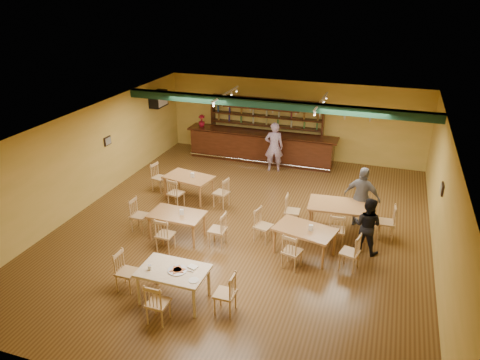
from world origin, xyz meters
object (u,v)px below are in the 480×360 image
(bar_counter, at_px, (261,147))
(dining_table_a, at_px, (189,187))
(patron_bar, at_px, (274,147))
(patron_right_a, at_px, (367,225))
(near_table, at_px, (174,285))
(dining_table_c, at_px, (178,225))
(dining_table_d, at_px, (304,241))
(dining_table_b, at_px, (338,218))

(bar_counter, xyz_separation_m, dining_table_a, (-1.23, -3.94, -0.19))
(patron_bar, bearing_deg, dining_table_a, 41.78)
(dining_table_a, distance_m, patron_bar, 3.71)
(patron_bar, relative_size, patron_right_a, 1.22)
(patron_right_a, bearing_deg, dining_table_a, 2.15)
(near_table, distance_m, patron_bar, 7.91)
(dining_table_c, distance_m, near_table, 2.67)
(dining_table_d, height_order, patron_right_a, patron_right_a)
(bar_counter, relative_size, dining_table_c, 4.02)
(dining_table_b, height_order, patron_bar, patron_bar)
(bar_counter, bearing_deg, dining_table_c, -94.55)
(dining_table_a, relative_size, dining_table_d, 1.01)
(near_table, bearing_deg, bar_counter, 94.33)
(patron_right_a, bearing_deg, near_table, 58.19)
(dining_table_b, xyz_separation_m, dining_table_c, (-4.06, -1.73, -0.05))
(bar_counter, xyz_separation_m, patron_bar, (0.72, -0.83, 0.35))
(dining_table_a, distance_m, patron_right_a, 5.78)
(near_table, bearing_deg, patron_right_a, 42.18)
(dining_table_a, relative_size, dining_table_c, 1.04)
(bar_counter, distance_m, dining_table_c, 6.31)
(dining_table_c, bearing_deg, dining_table_d, 5.60)
(bar_counter, relative_size, patron_right_a, 3.85)
(dining_table_d, xyz_separation_m, patron_bar, (-2.18, 5.19, 0.54))
(dining_table_c, distance_m, patron_right_a, 4.96)
(dining_table_c, bearing_deg, patron_right_a, 11.84)
(patron_right_a, bearing_deg, patron_bar, -34.87)
(dining_table_d, xyz_separation_m, patron_right_a, (1.46, 0.66, 0.38))
(near_table, height_order, patron_right_a, patron_right_a)
(dining_table_a, relative_size, dining_table_b, 0.90)
(dining_table_c, bearing_deg, dining_table_a, 108.31)
(dining_table_a, xyz_separation_m, patron_bar, (1.95, 3.11, 0.54))
(near_table, height_order, patron_bar, patron_bar)
(dining_table_a, distance_m, dining_table_b, 4.83)
(dining_table_b, xyz_separation_m, dining_table_d, (-0.66, -1.46, -0.05))
(dining_table_d, xyz_separation_m, near_table, (-2.30, -2.70, 0.02))
(bar_counter, xyz_separation_m, patron_right_a, (4.36, -5.36, 0.19))
(bar_counter, height_order, patron_bar, patron_bar)
(dining_table_d, relative_size, patron_bar, 0.81)
(bar_counter, xyz_separation_m, dining_table_d, (2.90, -6.01, -0.19))
(bar_counter, distance_m, patron_right_a, 6.91)
(dining_table_c, bearing_deg, bar_counter, 86.48)
(dining_table_a, bearing_deg, near_table, -58.61)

